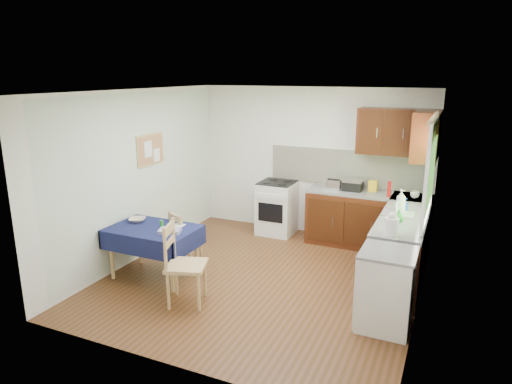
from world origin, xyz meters
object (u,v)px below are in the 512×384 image
at_px(toaster, 333,185).
at_px(dish_rack, 398,213).
at_px(chair_far, 183,239).
at_px(kettle, 391,225).
at_px(dining_table, 153,235).
at_px(chair_near, 182,261).
at_px(sandwich_press, 353,185).

distance_m(toaster, dish_rack, 1.48).
distance_m(chair_far, kettle, 2.87).
bearing_deg(kettle, dining_table, -171.30).
bearing_deg(toaster, dining_table, -116.10).
distance_m(chair_near, dish_rack, 2.89).
xyz_separation_m(chair_far, kettle, (2.81, 0.07, 0.58)).
bearing_deg(dining_table, chair_near, -32.73).
bearing_deg(dining_table, sandwich_press, 46.21).
relative_size(chair_far, chair_near, 0.83).
bearing_deg(chair_near, sandwich_press, -45.19).
bearing_deg(kettle, chair_near, -157.62).
distance_m(dining_table, toaster, 2.96).
bearing_deg(chair_far, toaster, -107.09).
xyz_separation_m(toaster, sandwich_press, (0.30, 0.07, 0.00)).
bearing_deg(dining_table, kettle, 7.73).
bearing_deg(toaster, sandwich_press, 26.91).
height_order(chair_far, toaster, toaster).
distance_m(dining_table, sandwich_press, 3.21).
bearing_deg(dish_rack, dining_table, -169.39).
xyz_separation_m(chair_near, dish_rack, (2.24, 1.78, 0.38)).
distance_m(chair_far, sandwich_press, 2.81).
relative_size(chair_far, kettle, 3.00).
bearing_deg(toaster, kettle, -43.91).
bearing_deg(sandwich_press, chair_near, -110.58).
distance_m(sandwich_press, kettle, 2.06).
height_order(dining_table, kettle, kettle).
distance_m(dining_table, dish_rack, 3.29).
height_order(toaster, kettle, kettle).
xyz_separation_m(dining_table, sandwich_press, (2.17, 2.34, 0.38)).
height_order(sandwich_press, kettle, kettle).
bearing_deg(chair_near, chair_far, 13.68).
bearing_deg(dining_table, chair_far, 60.56).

